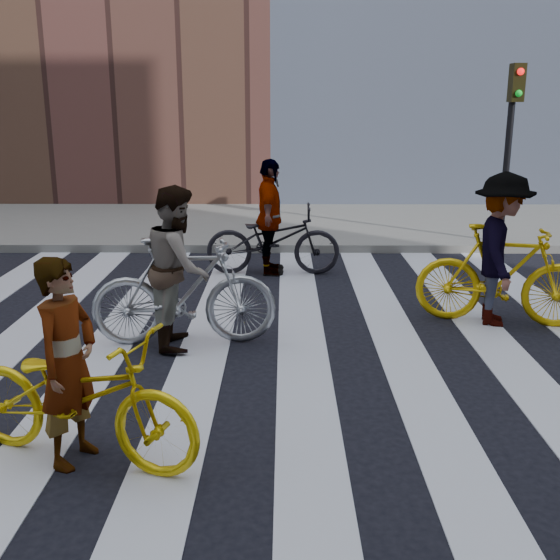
{
  "coord_description": "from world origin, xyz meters",
  "views": [
    {
      "loc": [
        0.34,
        -6.68,
        2.67
      ],
      "look_at": [
        0.3,
        0.3,
        0.77
      ],
      "focal_mm": 42.0,
      "sensor_mm": 36.0,
      "label": 1
    }
  ],
  "objects_px": {
    "traffic_signal": "(512,125)",
    "bike_yellow_right": "(502,275)",
    "bike_dark_rear": "(273,240)",
    "rider_mid": "(178,267)",
    "bike_silver_mid": "(184,292)",
    "bike_yellow_left": "(77,396)",
    "rider_right": "(501,250)",
    "rider_rear": "(270,217)",
    "rider_left": "(68,362)"
  },
  "relations": [
    {
      "from": "traffic_signal",
      "to": "bike_yellow_right",
      "type": "xyz_separation_m",
      "value": [
        -1.38,
        -4.23,
        -1.66
      ]
    },
    {
      "from": "traffic_signal",
      "to": "bike_dark_rear",
      "type": "bearing_deg",
      "value": -157.06
    },
    {
      "from": "bike_yellow_right",
      "to": "rider_mid",
      "type": "xyz_separation_m",
      "value": [
        -3.85,
        -0.74,
        0.28
      ]
    },
    {
      "from": "bike_silver_mid",
      "to": "rider_mid",
      "type": "xyz_separation_m",
      "value": [
        -0.05,
        0.0,
        0.28
      ]
    },
    {
      "from": "bike_yellow_left",
      "to": "bike_silver_mid",
      "type": "distance_m",
      "value": 2.55
    },
    {
      "from": "bike_yellow_right",
      "to": "rider_right",
      "type": "relative_size",
      "value": 1.11
    },
    {
      "from": "traffic_signal",
      "to": "rider_mid",
      "type": "bearing_deg",
      "value": -136.44
    },
    {
      "from": "bike_dark_rear",
      "to": "rider_right",
      "type": "distance_m",
      "value": 3.74
    },
    {
      "from": "rider_mid",
      "to": "bike_silver_mid",
      "type": "bearing_deg",
      "value": -94.62
    },
    {
      "from": "rider_rear",
      "to": "bike_dark_rear",
      "type": "bearing_deg",
      "value": -89.37
    },
    {
      "from": "rider_mid",
      "to": "rider_rear",
      "type": "distance_m",
      "value": 3.32
    },
    {
      "from": "bike_yellow_left",
      "to": "bike_yellow_right",
      "type": "bearing_deg",
      "value": -34.08
    },
    {
      "from": "bike_yellow_right",
      "to": "bike_dark_rear",
      "type": "xyz_separation_m",
      "value": [
        -2.86,
        2.44,
        -0.07
      ]
    },
    {
      "from": "bike_yellow_right",
      "to": "rider_rear",
      "type": "xyz_separation_m",
      "value": [
        -2.91,
        2.44,
        0.29
      ]
    },
    {
      "from": "traffic_signal",
      "to": "rider_mid",
      "type": "xyz_separation_m",
      "value": [
        -5.23,
        -4.97,
        -1.37
      ]
    },
    {
      "from": "bike_dark_rear",
      "to": "rider_right",
      "type": "relative_size",
      "value": 1.13
    },
    {
      "from": "bike_silver_mid",
      "to": "bike_dark_rear",
      "type": "height_order",
      "value": "bike_silver_mid"
    },
    {
      "from": "bike_yellow_right",
      "to": "rider_right",
      "type": "height_order",
      "value": "rider_right"
    },
    {
      "from": "bike_yellow_right",
      "to": "rider_mid",
      "type": "bearing_deg",
      "value": 114.5
    },
    {
      "from": "bike_yellow_right",
      "to": "rider_right",
      "type": "distance_m",
      "value": 0.32
    },
    {
      "from": "bike_yellow_right",
      "to": "rider_right",
      "type": "xyz_separation_m",
      "value": [
        -0.05,
        0.0,
        0.32
      ]
    },
    {
      "from": "traffic_signal",
      "to": "rider_right",
      "type": "xyz_separation_m",
      "value": [
        -1.43,
        -4.23,
        -1.34
      ]
    },
    {
      "from": "bike_yellow_left",
      "to": "bike_silver_mid",
      "type": "xyz_separation_m",
      "value": [
        0.44,
        2.51,
        0.09
      ]
    },
    {
      "from": "bike_silver_mid",
      "to": "bike_yellow_right",
      "type": "xyz_separation_m",
      "value": [
        3.8,
        0.74,
        0.0
      ]
    },
    {
      "from": "rider_right",
      "to": "rider_rear",
      "type": "height_order",
      "value": "rider_right"
    },
    {
      "from": "rider_left",
      "to": "rider_mid",
      "type": "height_order",
      "value": "rider_mid"
    },
    {
      "from": "bike_dark_rear",
      "to": "bike_yellow_left",
      "type": "bearing_deg",
      "value": 167.01
    },
    {
      "from": "bike_yellow_right",
      "to": "rider_rear",
      "type": "distance_m",
      "value": 3.81
    },
    {
      "from": "bike_yellow_left",
      "to": "rider_mid",
      "type": "bearing_deg",
      "value": 9.67
    },
    {
      "from": "rider_mid",
      "to": "rider_right",
      "type": "height_order",
      "value": "rider_right"
    },
    {
      "from": "rider_right",
      "to": "rider_rear",
      "type": "bearing_deg",
      "value": 63.14
    },
    {
      "from": "bike_yellow_left",
      "to": "rider_left",
      "type": "distance_m",
      "value": 0.27
    },
    {
      "from": "rider_mid",
      "to": "rider_right",
      "type": "relative_size",
      "value": 0.97
    },
    {
      "from": "bike_silver_mid",
      "to": "traffic_signal",
      "type": "bearing_deg",
      "value": -50.78
    },
    {
      "from": "traffic_signal",
      "to": "rider_right",
      "type": "height_order",
      "value": "traffic_signal"
    },
    {
      "from": "bike_yellow_left",
      "to": "bike_yellow_right",
      "type": "relative_size",
      "value": 0.98
    },
    {
      "from": "traffic_signal",
      "to": "bike_silver_mid",
      "type": "bearing_deg",
      "value": -136.16
    },
    {
      "from": "bike_dark_rear",
      "to": "bike_silver_mid",
      "type": "bearing_deg",
      "value": 164.09
    },
    {
      "from": "bike_dark_rear",
      "to": "rider_left",
      "type": "xyz_separation_m",
      "value": [
        -1.43,
        -5.7,
        0.25
      ]
    },
    {
      "from": "traffic_signal",
      "to": "rider_rear",
      "type": "height_order",
      "value": "traffic_signal"
    },
    {
      "from": "rider_left",
      "to": "rider_mid",
      "type": "bearing_deg",
      "value": 8.56
    },
    {
      "from": "traffic_signal",
      "to": "bike_silver_mid",
      "type": "height_order",
      "value": "traffic_signal"
    },
    {
      "from": "bike_yellow_right",
      "to": "rider_left",
      "type": "xyz_separation_m",
      "value": [
        -4.29,
        -3.26,
        0.18
      ]
    },
    {
      "from": "traffic_signal",
      "to": "rider_right",
      "type": "distance_m",
      "value": 4.66
    },
    {
      "from": "bike_dark_rear",
      "to": "traffic_signal",
      "type": "bearing_deg",
      "value": -66.42
    },
    {
      "from": "rider_right",
      "to": "bike_dark_rear",
      "type": "bearing_deg",
      "value": 62.64
    },
    {
      "from": "rider_mid",
      "to": "traffic_signal",
      "type": "bearing_deg",
      "value": -51.06
    },
    {
      "from": "traffic_signal",
      "to": "rider_mid",
      "type": "relative_size",
      "value": 1.84
    },
    {
      "from": "rider_left",
      "to": "rider_mid",
      "type": "distance_m",
      "value": 2.55
    },
    {
      "from": "rider_left",
      "to": "rider_rear",
      "type": "relative_size",
      "value": 0.88
    }
  ]
}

